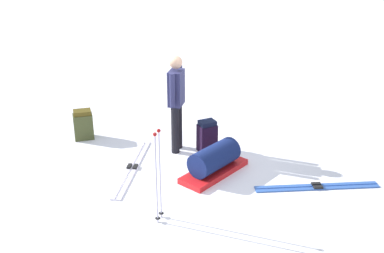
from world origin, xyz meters
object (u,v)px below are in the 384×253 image
ski_pair_far (132,167)px  ski_poles_planted_near (158,172)px  ski_pair_near (317,187)px  backpack_bright (83,125)px  skier_standing (176,99)px  backpack_large_dark (207,136)px  gear_sled (214,161)px

ski_pair_far → ski_poles_planted_near: 1.71m
ski_pair_near → ski_pair_far: 2.93m
backpack_bright → ski_poles_planted_near: size_ratio=0.43×
skier_standing → backpack_large_dark: bearing=-57.3°
backpack_bright → gear_sled: backpack_bright is taller
ski_pair_near → backpack_large_dark: (0.08, 2.07, 0.26)m
ski_pair_near → gear_sled: gear_sled is taller
backpack_bright → ski_poles_planted_near: bearing=-113.3°
ski_pair_far → gear_sled: gear_sled is taller
ski_pair_near → ski_poles_planted_near: size_ratio=1.19×
ski_pair_far → backpack_large_dark: backpack_large_dark is taller
skier_standing → ski_pair_far: bearing=169.8°
gear_sled → ski_poles_planted_near: bearing=-176.1°
backpack_large_dark → backpack_bright: bearing=113.0°
ski_poles_planted_near → ski_pair_far: bearing=56.2°
backpack_large_dark → gear_sled: size_ratio=0.44×
ski_pair_far → backpack_bright: size_ratio=3.29×
backpack_large_dark → gear_sled: bearing=-138.1°
ski_poles_planted_near → gear_sled: ski_poles_planted_near is taller
ski_pair_near → ski_pair_far: bearing=113.7°
backpack_bright → gear_sled: bearing=-84.1°
skier_standing → gear_sled: bearing=-108.9°
backpack_bright → ski_pair_near: bearing=-78.9°
gear_sled → ski_pair_far: bearing=118.0°
skier_standing → backpack_large_dark: (0.29, -0.44, -0.68)m
skier_standing → backpack_bright: (-0.62, 1.70, -0.68)m
backpack_bright → ski_poles_planted_near: (-1.21, -2.81, 0.45)m
ski_pair_far → ski_poles_planted_near: (-0.86, -1.29, 0.71)m
ski_poles_planted_near → backpack_large_dark: bearing=17.4°
backpack_large_dark → ski_poles_planted_near: size_ratio=0.43×
ski_pair_near → ski_pair_far: (-1.18, 2.69, -0.00)m
backpack_bright → gear_sled: size_ratio=0.44×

